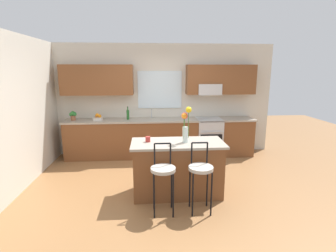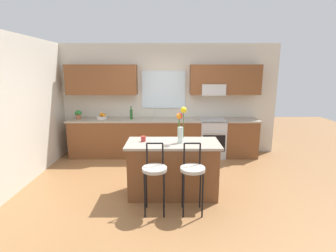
# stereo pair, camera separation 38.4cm
# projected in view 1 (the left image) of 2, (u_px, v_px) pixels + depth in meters

# --- Properties ---
(ground_plane) EXTENTS (14.00, 14.00, 0.00)m
(ground_plane) POSITION_uv_depth(u_px,v_px,m) (165.00, 186.00, 4.70)
(ground_plane) COLOR olive
(wall_left) EXTENTS (0.12, 4.60, 2.70)m
(wall_left) POSITION_uv_depth(u_px,v_px,m) (19.00, 112.00, 4.52)
(wall_left) COLOR beige
(wall_left) RESTS_ON ground
(back_wall_assembly) EXTENTS (5.60, 0.50, 2.70)m
(back_wall_assembly) POSITION_uv_depth(u_px,v_px,m) (161.00, 94.00, 6.31)
(back_wall_assembly) COLOR beige
(back_wall_assembly) RESTS_ON ground
(counter_run) EXTENTS (4.56, 0.64, 0.92)m
(counter_run) POSITION_uv_depth(u_px,v_px,m) (161.00, 137.00, 6.26)
(counter_run) COLOR brown
(counter_run) RESTS_ON ground
(sink_faucet) EXTENTS (0.02, 0.13, 0.23)m
(sink_faucet) POSITION_uv_depth(u_px,v_px,m) (152.00, 112.00, 6.25)
(sink_faucet) COLOR #B7BABC
(sink_faucet) RESTS_ON counter_run
(oven_range) EXTENTS (0.60, 0.64, 0.92)m
(oven_range) POSITION_uv_depth(u_px,v_px,m) (208.00, 137.00, 6.32)
(oven_range) COLOR #B7BABC
(oven_range) RESTS_ON ground
(kitchen_island) EXTENTS (1.52, 0.71, 0.92)m
(kitchen_island) POSITION_uv_depth(u_px,v_px,m) (178.00, 168.00, 4.30)
(kitchen_island) COLOR brown
(kitchen_island) RESTS_ON ground
(bar_stool_near) EXTENTS (0.36, 0.36, 1.04)m
(bar_stool_near) POSITION_uv_depth(u_px,v_px,m) (163.00, 172.00, 3.69)
(bar_stool_near) COLOR black
(bar_stool_near) RESTS_ON ground
(bar_stool_middle) EXTENTS (0.36, 0.36, 1.04)m
(bar_stool_middle) POSITION_uv_depth(u_px,v_px,m) (201.00, 171.00, 3.73)
(bar_stool_middle) COLOR black
(bar_stool_middle) RESTS_ON ground
(flower_vase) EXTENTS (0.17, 0.14, 0.59)m
(flower_vase) POSITION_uv_depth(u_px,v_px,m) (186.00, 123.00, 4.12)
(flower_vase) COLOR silver
(flower_vase) RESTS_ON kitchen_island
(mug_ceramic) EXTENTS (0.08, 0.08, 0.09)m
(mug_ceramic) POSITION_uv_depth(u_px,v_px,m) (148.00, 139.00, 4.20)
(mug_ceramic) COLOR #A52D28
(mug_ceramic) RESTS_ON kitchen_island
(fruit_bowl_oranges) EXTENTS (0.24, 0.24, 0.16)m
(fruit_bowl_oranges) POSITION_uv_depth(u_px,v_px,m) (98.00, 118.00, 6.04)
(fruit_bowl_oranges) COLOR silver
(fruit_bowl_oranges) RESTS_ON counter_run
(bottle_olive_oil) EXTENTS (0.06, 0.06, 0.31)m
(bottle_olive_oil) POSITION_uv_depth(u_px,v_px,m) (128.00, 114.00, 6.08)
(bottle_olive_oil) COLOR #1E5923
(bottle_olive_oil) RESTS_ON counter_run
(potted_plant_small) EXTENTS (0.18, 0.12, 0.22)m
(potted_plant_small) POSITION_uv_depth(u_px,v_px,m) (73.00, 115.00, 5.98)
(potted_plant_small) COLOR #9E5B3D
(potted_plant_small) RESTS_ON counter_run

